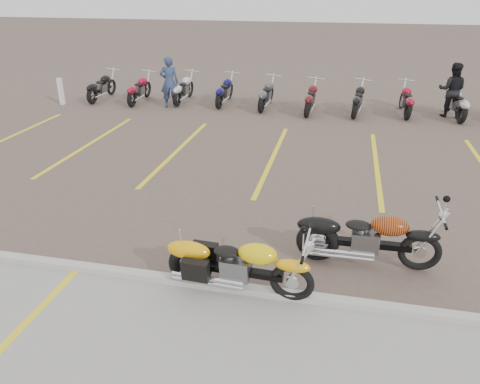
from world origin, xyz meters
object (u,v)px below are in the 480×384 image
object	(u,v)px
yellow_cruiser	(236,266)
person_b	(452,90)
flame_cruiser	(364,240)
person_a	(169,82)
bollard	(61,91)

from	to	relation	value
yellow_cruiser	person_b	size ratio (longest dim) A/B	1.22
flame_cruiser	person_b	bearing A→B (deg)	72.95
person_a	flame_cruiser	bearing A→B (deg)	111.60
person_b	flame_cruiser	bearing A→B (deg)	85.58
flame_cruiser	yellow_cruiser	bearing A→B (deg)	-148.22
flame_cruiser	bollard	world-z (taller)	bollard
flame_cruiser	person_a	distance (m)	11.67
bollard	flame_cruiser	bearing A→B (deg)	-38.94
yellow_cruiser	flame_cruiser	size ratio (longest dim) A/B	0.97
person_a	person_b	bearing A→B (deg)	170.64
person_a	person_b	size ratio (longest dim) A/B	1.01
flame_cruiser	person_a	size ratio (longest dim) A/B	1.24
person_b	bollard	size ratio (longest dim) A/B	1.85
flame_cruiser	bollard	bearing A→B (deg)	140.59
yellow_cruiser	flame_cruiser	distance (m)	2.22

